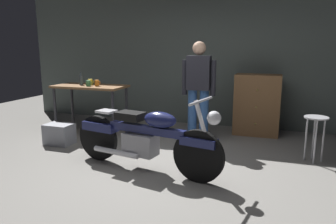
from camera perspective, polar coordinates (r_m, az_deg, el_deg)
ground_plane at (r=4.15m, az=-2.55°, el=-10.72°), size 12.00×12.00×0.00m
back_wall at (r=6.53m, az=6.45°, el=11.28°), size 8.00×0.12×3.10m
workbench at (r=5.93m, az=-13.80°, el=3.61°), size 1.30×0.64×0.90m
motorcycle at (r=4.08m, az=-4.26°, el=-4.47°), size 2.16×0.72×1.00m
person_standing at (r=5.30m, az=5.52°, el=4.48°), size 0.57×0.23×1.67m
shop_stool at (r=4.83m, az=25.02°, el=-2.42°), size 0.32×0.32×0.64m
wooden_dresser at (r=5.97m, az=15.70°, el=1.26°), size 0.80×0.47×1.10m
storage_bin at (r=5.53m, az=-18.97°, el=-3.78°), size 0.44×0.32×0.34m
mug_yellow_tall at (r=5.98m, az=-13.79°, el=5.27°), size 0.12×0.09×0.10m
mug_green_speckled at (r=5.79m, az=-14.14°, el=5.02°), size 0.12×0.08×0.10m
mug_orange_travel at (r=5.76m, az=-12.66°, el=5.11°), size 0.11×0.08×0.11m
bottle at (r=6.00m, az=-15.39°, el=5.63°), size 0.06×0.06×0.24m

